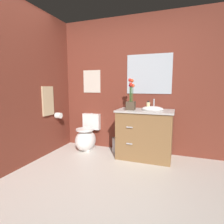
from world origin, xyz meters
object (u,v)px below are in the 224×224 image
Objects in this scene: toilet at (87,137)px; wall_poster at (92,82)px; wall_mirror at (149,74)px; hanging_towel at (48,101)px; toilet_paper_roll at (59,115)px; soap_bottle at (148,106)px; trash_bin at (117,145)px; flower_vase at (131,99)px; vanity_cabinet at (145,133)px.

toilet is 1.12m from wall_poster.
wall_mirror is at bearing 0.00° from wall_poster.
hanging_towel reaches higher than toilet_paper_roll.
soap_bottle is at bearing 5.32° from toilet_paper_roll.
trash_bin is 0.34× the size of wall_mirror.
toilet is 1.36m from soap_bottle.
flower_vase is 0.66× the size of wall_mirror.
vanity_cabinet is at bearing 17.39° from flower_vase.
wall_mirror reaches higher than toilet.
vanity_cabinet is at bearing -89.46° from wall_mirror.
hanging_towel is (-0.55, -0.68, -0.36)m from wall_poster.
trash_bin is 1.50m from hanging_towel.
toilet is 1.20m from flower_vase.
hanging_towel is (-1.73, -0.37, 0.06)m from soap_bottle.
toilet_paper_roll is at bearing -164.06° from wall_mirror.
flower_vase is 0.31m from soap_bottle.
toilet is at bearing -166.73° from wall_mirror.
wall_mirror is at bearing 19.48° from trash_bin.
wall_mirror reaches higher than toilet_paper_roll.
trash_bin is (0.60, 0.08, -0.11)m from toilet.
wall_mirror reaches higher than flower_vase.
wall_mirror is (1.13, 0.27, 1.21)m from toilet.
wall_mirror is (-0.00, 0.29, 1.02)m from vanity_cabinet.
vanity_cabinet reaches higher than toilet.
vanity_cabinet is 0.62m from trash_bin.
wall_mirror is (1.13, 0.00, 0.12)m from wall_poster.
toilet_paper_roll reaches higher than toilet.
trash_bin is 1.35m from wall_poster.
wall_mirror is at bearing 99.23° from soap_bottle.
toilet_paper_roll is (-1.67, -0.16, -0.23)m from soap_bottle.
toilet is 4.38× the size of soap_bottle.
wall_poster is (-0.60, 0.19, 1.19)m from trash_bin.
soap_bottle is 0.58× the size of trash_bin.
soap_bottle is 0.30× the size of hanging_towel.
flower_vase is 0.95m from trash_bin.
flower_vase is at bearing -6.34° from toilet.
wall_poster reaches higher than soap_bottle.
flower_vase is 1.02m from wall_poster.
vanity_cabinet is 2.30× the size of wall_poster.
toilet_paper_roll is (-1.62, -0.46, -0.77)m from wall_mirror.
toilet is 1.56× the size of wall_poster.
hanging_towel is (-1.68, -0.38, 0.54)m from vanity_cabinet.
wall_poster is at bearing 165.42° from soap_bottle.
vanity_cabinet is at bearing 12.89° from hanging_towel.
hanging_towel is at bearing -167.90° from soap_bottle.
vanity_cabinet reaches higher than trash_bin.
soap_bottle is (1.18, -0.04, 0.67)m from toilet.
wall_mirror reaches higher than hanging_towel.
soap_bottle is at bearing -1.96° from toilet.
flower_vase reaches higher than toilet_paper_roll.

